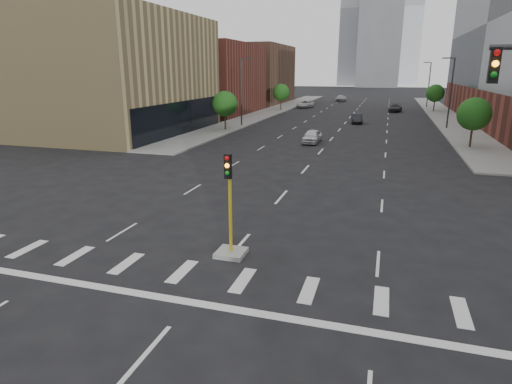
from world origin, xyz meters
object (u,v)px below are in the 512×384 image
at_px(median_traffic_signal, 230,234).
at_px(car_near_left, 312,136).
at_px(car_distant, 341,98).
at_px(car_far_left, 305,104).
at_px(car_mid_right, 357,118).
at_px(car_deep_right, 395,108).

bearing_deg(median_traffic_signal, car_near_left, 93.23).
distance_m(median_traffic_signal, car_distant, 93.34).
height_order(car_near_left, car_far_left, car_far_left).
xyz_separation_m(car_mid_right, car_distant, (-7.05, 44.15, 0.15)).
distance_m(median_traffic_signal, car_far_left, 73.76).
bearing_deg(car_distant, car_deep_right, -57.26).
xyz_separation_m(car_deep_right, car_distant, (-12.61, 24.33, 0.12)).
xyz_separation_m(median_traffic_signal, car_deep_right, (7.18, 68.85, -0.25)).
bearing_deg(car_far_left, car_near_left, -69.32).
relative_size(car_mid_right, car_far_left, 0.79).
xyz_separation_m(car_near_left, car_far_left, (-8.83, 43.32, 0.03)).
distance_m(car_near_left, car_distant, 63.60).
relative_size(car_near_left, car_distant, 0.84).
bearing_deg(car_mid_right, car_distant, 92.07).
height_order(car_mid_right, car_far_left, car_far_left).
relative_size(median_traffic_signal, car_mid_right, 1.05).
xyz_separation_m(car_mid_right, car_far_left, (-12.13, 23.98, 0.04)).
relative_size(car_far_left, car_distant, 1.07).
xyz_separation_m(car_near_left, car_distant, (-3.75, 63.49, 0.14)).
bearing_deg(car_deep_right, car_mid_right, -97.55).
height_order(median_traffic_signal, car_near_left, median_traffic_signal).
distance_m(car_far_left, car_distant, 20.80).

